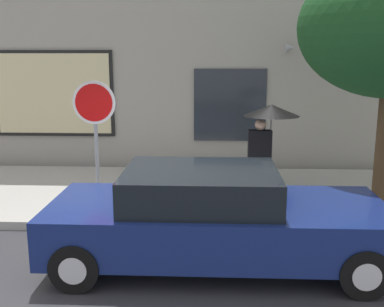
% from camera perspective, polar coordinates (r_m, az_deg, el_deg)
% --- Properties ---
extents(ground_plane, '(60.00, 60.00, 0.00)m').
position_cam_1_polar(ground_plane, '(7.04, -8.17, -12.64)').
color(ground_plane, '#333338').
extents(sidewalk, '(20.00, 4.00, 0.15)m').
position_cam_1_polar(sidewalk, '(9.79, -4.94, -4.93)').
color(sidewalk, '#A3A099').
rests_on(sidewalk, ground).
extents(building_facade, '(20.00, 0.67, 7.00)m').
position_cam_1_polar(building_facade, '(11.86, -3.75, 14.71)').
color(building_facade, '#9E998E').
rests_on(building_facade, ground).
extents(parked_car, '(4.68, 1.95, 1.39)m').
position_cam_1_polar(parked_car, '(6.55, 2.72, -7.97)').
color(parked_car, navy).
rests_on(parked_car, ground).
extents(pedestrian_with_umbrella, '(1.09, 1.09, 1.84)m').
position_cam_1_polar(pedestrian_with_umbrella, '(9.12, 9.39, 3.87)').
color(pedestrian_with_umbrella, black).
rests_on(pedestrian_with_umbrella, sidewalk).
extents(stop_sign, '(0.76, 0.10, 2.34)m').
position_cam_1_polar(stop_sign, '(8.36, -11.89, 4.06)').
color(stop_sign, gray).
rests_on(stop_sign, sidewalk).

